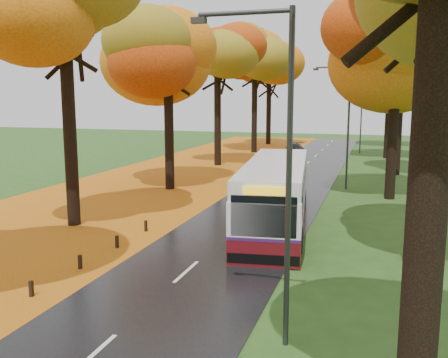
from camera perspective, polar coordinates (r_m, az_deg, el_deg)
The scene contains 13 objects.
road at distance 29.65m, azimuth 4.98°, elevation -2.33°, with size 6.50×90.00×0.04m, color black.
centre_line at distance 29.64m, azimuth 4.98°, elevation -2.29°, with size 0.12×90.00×0.01m, color silver.
leaf_verge at distance 32.73m, azimuth -10.60°, elevation -1.36°, with size 12.00×90.00×0.02m, color #95350D.
leaf_drift at distance 30.42m, azimuth -0.64°, elevation -1.95°, with size 0.90×90.00×0.01m, color orange.
trees_left at distance 33.42m, azimuth -6.54°, elevation 15.36°, with size 9.20×74.00×13.88m.
trees_right at distance 30.53m, azimuth 19.91°, elevation 15.74°, with size 9.30×74.20×13.96m.
streetlamp_near at distance 11.66m, azimuth 6.26°, elevation 2.91°, with size 2.45×0.18×8.00m.
streetlamp_mid at distance 33.47m, azimuth 13.63°, elevation 6.88°, with size 2.45×0.18×8.00m.
streetlamp_far at distance 55.43m, azimuth 15.18°, elevation 7.70°, with size 2.45×0.18×8.00m.
bus at distance 23.13m, azimuth 5.93°, elevation -1.59°, with size 4.08×11.83×3.05m.
car_white at distance 37.76m, azimuth 4.13°, elevation 1.29°, with size 1.62×4.02×1.37m, color silver.
car_silver at distance 39.36m, azimuth 4.68°, elevation 1.50°, with size 1.29×3.69×1.22m, color #A1A4A9.
car_dark at distance 51.89m, azimuth 8.03°, elevation 3.35°, with size 1.71×4.22×1.22m, color black.
Camera 1 is at (6.17, -3.37, 6.01)m, focal length 40.00 mm.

